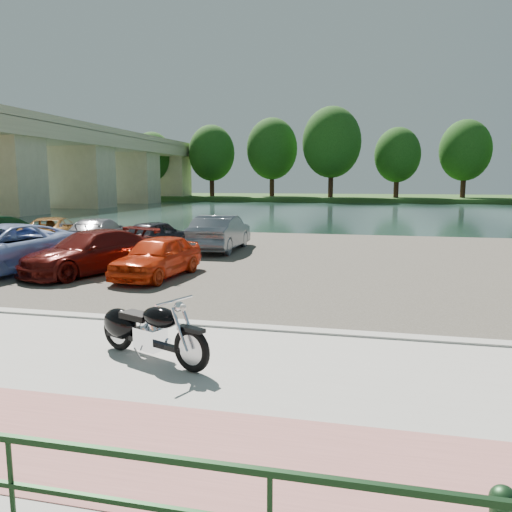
% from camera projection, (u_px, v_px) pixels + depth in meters
% --- Properties ---
extents(ground, '(200.00, 200.00, 0.00)m').
position_uv_depth(ground, '(194.00, 369.00, 7.72)').
color(ground, '#595447').
rests_on(ground, ground).
extents(promenade, '(60.00, 6.00, 0.10)m').
position_uv_depth(promenade, '(168.00, 392.00, 6.75)').
color(promenade, '#AAA8A0').
rests_on(promenade, ground).
extents(pink_path, '(60.00, 2.00, 0.01)m').
position_uv_depth(pink_path, '(113.00, 445.00, 5.30)').
color(pink_path, '#9D5E58').
rests_on(pink_path, promenade).
extents(kerb, '(60.00, 0.30, 0.14)m').
position_uv_depth(kerb, '(229.00, 328.00, 9.64)').
color(kerb, '#AAA8A0').
rests_on(kerb, ground).
extents(parking_lot, '(60.00, 18.00, 0.04)m').
position_uv_depth(parking_lot, '(297.00, 260.00, 18.32)').
color(parking_lot, '#3E3A32').
rests_on(parking_lot, ground).
extents(river, '(120.00, 40.00, 0.00)m').
position_uv_depth(river, '(342.00, 212.00, 46.28)').
color(river, '#172A26').
rests_on(river, ground).
extents(far_bank, '(120.00, 24.00, 0.60)m').
position_uv_depth(far_bank, '(354.00, 198.00, 77.08)').
color(far_bank, '#254619').
rests_on(far_bank, ground).
extents(bridge, '(7.00, 56.00, 8.55)m').
position_uv_depth(bridge, '(75.00, 156.00, 52.63)').
color(bridge, tan).
rests_on(bridge, ground).
extents(railing, '(24.04, 0.05, 0.90)m').
position_uv_depth(railing, '(9.00, 462.00, 3.75)').
color(railing, '#16331A').
rests_on(railing, promenade).
extents(far_trees, '(70.25, 10.68, 12.52)m').
position_uv_depth(far_trees, '(386.00, 147.00, 69.06)').
color(far_trees, '#331A12').
rests_on(far_trees, far_bank).
extents(motorcycle, '(2.21, 1.14, 1.05)m').
position_uv_depth(motorcycle, '(143.00, 329.00, 7.88)').
color(motorcycle, black).
rests_on(motorcycle, promenade).
extents(car_3, '(3.39, 4.89, 1.31)m').
position_uv_depth(car_3, '(90.00, 252.00, 15.47)').
color(car_3, '#53100B').
rests_on(car_3, parking_lot).
extents(car_4, '(1.82, 3.78, 1.25)m').
position_uv_depth(car_4, '(157.00, 256.00, 14.78)').
color(car_4, red).
rests_on(car_4, parking_lot).
extents(car_5, '(2.26, 4.20, 1.31)m').
position_uv_depth(car_5, '(3.00, 231.00, 22.18)').
color(car_5, black).
rests_on(car_5, parking_lot).
extents(car_6, '(3.62, 4.99, 1.26)m').
position_uv_depth(car_6, '(53.00, 231.00, 22.18)').
color(car_6, '#965D22').
rests_on(car_6, parking_lot).
extents(car_7, '(2.60, 4.68, 1.28)m').
position_uv_depth(car_7, '(99.00, 233.00, 21.25)').
color(car_7, gray).
rests_on(car_7, parking_lot).
extents(car_8, '(2.08, 3.85, 1.24)m').
position_uv_depth(car_8, '(156.00, 235.00, 20.75)').
color(car_8, black).
rests_on(car_8, parking_lot).
extents(car_9, '(1.62, 4.47, 1.46)m').
position_uv_depth(car_9, '(220.00, 233.00, 20.52)').
color(car_9, slate).
rests_on(car_9, parking_lot).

